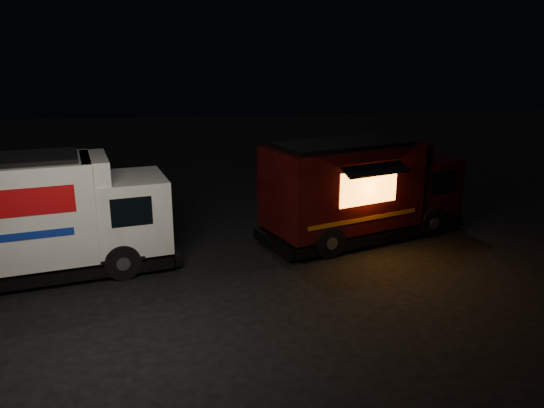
% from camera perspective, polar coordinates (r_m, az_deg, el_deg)
% --- Properties ---
extents(ground, '(80.00, 80.00, 0.00)m').
position_cam_1_polar(ground, '(14.93, -6.85, -8.51)').
color(ground, black).
rests_on(ground, ground).
extents(white_truck, '(8.04, 4.23, 3.47)m').
position_cam_1_polar(white_truck, '(16.24, -24.14, -1.27)').
color(white_truck, white).
rests_on(white_truck, ground).
extents(red_truck, '(7.71, 4.96, 3.37)m').
position_cam_1_polar(red_truck, '(18.35, 9.83, 1.65)').
color(red_truck, '#330A09').
rests_on(red_truck, ground).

